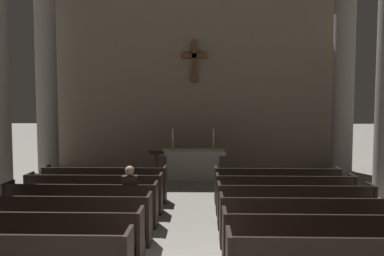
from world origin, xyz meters
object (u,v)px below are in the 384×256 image
at_px(pew_left_row_2, 43,237).
at_px(pew_right_row_3, 308,221).
at_px(column_right_third, 343,87).
at_px(pew_right_row_4, 295,206).
at_px(lectern, 157,169).
at_px(pew_right_row_2, 325,240).
at_px(lone_worshipper, 131,194).
at_px(pew_left_row_3, 65,219).
at_px(pew_right_row_5, 284,194).
at_px(pew_left_row_4, 82,204).
at_px(candlestick_right, 214,143).
at_px(altar, 193,164).
at_px(pew_right_row_6, 276,185).
at_px(column_left_third, 47,88).
at_px(pew_left_row_6, 105,184).
at_px(candlestick_left, 173,143).
at_px(pew_left_row_5, 95,193).

relative_size(pew_left_row_2, pew_right_row_3, 1.00).
distance_m(pew_right_row_3, column_right_third, 7.49).
xyz_separation_m(pew_right_row_4, lectern, (-3.38, 3.81, 0.07)).
distance_m(pew_right_row_2, lectern, 6.72).
distance_m(pew_left_row_2, lone_worshipper, 2.30).
relative_size(pew_left_row_3, pew_right_row_5, 1.00).
bearing_deg(pew_right_row_4, pew_left_row_4, 180.00).
distance_m(pew_left_row_2, candlestick_right, 7.65).
height_order(pew_right_row_5, altar, altar).
bearing_deg(column_right_third, pew_left_row_4, -144.21).
relative_size(pew_right_row_5, pew_right_row_6, 1.00).
relative_size(pew_left_row_2, column_left_third, 0.50).
relative_size(pew_left_row_4, pew_right_row_3, 1.00).
bearing_deg(pew_right_row_2, lectern, 120.19).
distance_m(pew_right_row_3, lone_worshipper, 3.64).
xyz_separation_m(pew_left_row_3, lectern, (1.17, 4.81, 0.07)).
bearing_deg(pew_right_row_2, lone_worshipper, 149.77).
relative_size(pew_right_row_4, pew_right_row_6, 1.00).
bearing_deg(pew_right_row_6, candlestick_right, 117.52).
bearing_deg(column_left_third, pew_left_row_3, -65.51).
xyz_separation_m(pew_left_row_6, pew_right_row_4, (4.54, -1.99, 0.00)).
height_order(pew_left_row_4, altar, altar).
xyz_separation_m(pew_right_row_3, lone_worshipper, (-3.49, 1.04, 0.22)).
bearing_deg(lectern, pew_left_row_6, -122.69).
distance_m(pew_right_row_3, pew_right_row_5, 1.99).
bearing_deg(pew_right_row_2, column_left_third, 135.32).
bearing_deg(candlestick_left, pew_right_row_2, -67.02).
height_order(pew_right_row_3, lone_worshipper, lone_worshipper).
relative_size(pew_left_row_2, lone_worshipper, 2.46).
xyz_separation_m(pew_left_row_6, lectern, (1.17, 1.82, 0.07)).
relative_size(pew_left_row_6, pew_right_row_5, 1.00).
bearing_deg(pew_left_row_6, pew_left_row_4, -90.00).
height_order(pew_left_row_4, lone_worshipper, lone_worshipper).
xyz_separation_m(pew_left_row_6, pew_right_row_2, (4.54, -3.99, 0.00)).
bearing_deg(pew_right_row_6, pew_left_row_5, -167.62).
height_order(pew_right_row_6, lectern, lectern).
xyz_separation_m(pew_right_row_6, candlestick_left, (-2.97, 3.02, 0.77)).
relative_size(column_left_third, lectern, 5.62).
bearing_deg(pew_left_row_4, candlestick_left, 72.59).
xyz_separation_m(pew_left_row_2, pew_right_row_4, (4.54, 1.99, 0.00)).
xyz_separation_m(pew_right_row_3, altar, (-2.27, 6.01, 0.06)).
height_order(pew_left_row_5, pew_right_row_3, same).
bearing_deg(altar, pew_left_row_2, -107.96).
bearing_deg(altar, pew_right_row_3, -69.29).
bearing_deg(pew_right_row_2, pew_left_row_2, 180.00).
height_order(pew_left_row_3, lone_worshipper, lone_worshipper).
bearing_deg(pew_right_row_5, pew_right_row_6, 90.00).
bearing_deg(column_left_third, pew_left_row_4, -61.62).
distance_m(pew_right_row_6, lectern, 3.83).
relative_size(pew_left_row_4, candlestick_right, 4.51).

